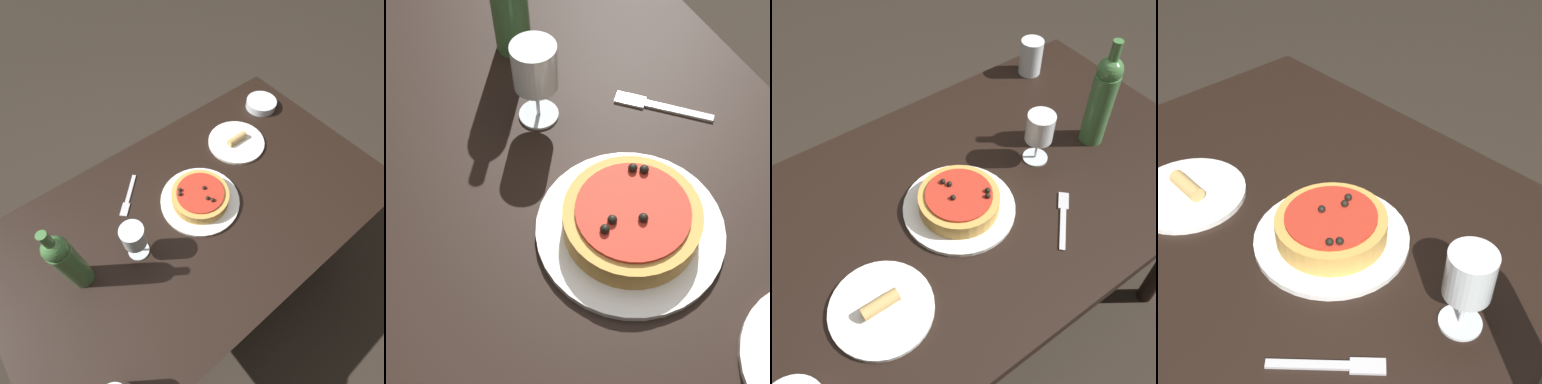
# 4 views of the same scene
# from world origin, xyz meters

# --- Properties ---
(ground_plane) EXTENTS (14.00, 14.00, 0.00)m
(ground_plane) POSITION_xyz_m (0.00, 0.00, 0.00)
(ground_plane) COLOR #2D261E
(dining_table) EXTENTS (1.41, 0.81, 0.76)m
(dining_table) POSITION_xyz_m (0.00, 0.00, 0.66)
(dining_table) COLOR black
(dining_table) RESTS_ON ground_plane
(dinner_plate) EXTENTS (0.28, 0.28, 0.01)m
(dinner_plate) POSITION_xyz_m (0.04, 0.02, 0.77)
(dinner_plate) COLOR white
(dinner_plate) RESTS_ON dining_table
(pizza) EXTENTS (0.20, 0.20, 0.06)m
(pizza) POSITION_xyz_m (0.04, 0.02, 0.80)
(pizza) COLOR gold
(pizza) RESTS_ON dinner_plate
(wine_glass) EXTENTS (0.07, 0.07, 0.15)m
(wine_glass) POSITION_xyz_m (-0.24, 0.00, 0.87)
(wine_glass) COLOR silver
(wine_glass) RESTS_ON dining_table
(fork) EXTENTS (0.14, 0.14, 0.00)m
(fork) POSITION_xyz_m (-0.16, 0.19, 0.76)
(fork) COLOR #B7B7BC
(fork) RESTS_ON dining_table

